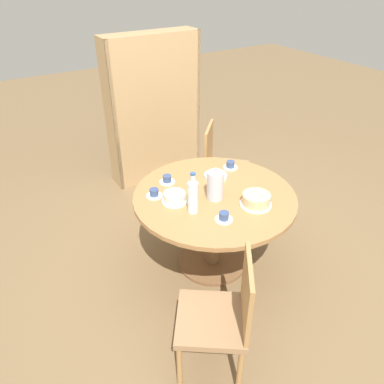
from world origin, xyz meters
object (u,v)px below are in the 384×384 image
at_px(cup_c, 167,180).
at_px(cup_d, 230,165).
at_px(cake_second, 174,198).
at_px(cake_main, 256,200).
at_px(bookshelf, 155,112).
at_px(chair_b, 221,165).
at_px(water_bottle, 193,196).
at_px(cup_b, 224,217).
at_px(cup_a, 154,193).
at_px(coffee_pot, 215,184).
at_px(chair_a, 222,315).

distance_m(cup_c, cup_d, 0.59).
bearing_deg(cake_second, cake_main, -35.77).
bearing_deg(bookshelf, cup_c, 67.23).
xyz_separation_m(cake_second, cup_d, (0.68, 0.21, -0.01)).
height_order(chair_b, water_bottle, water_bottle).
bearing_deg(cup_b, cup_a, 117.62).
bearing_deg(coffee_pot, cake_main, -49.20).
bearing_deg(cup_c, chair_a, -102.98).
relative_size(cake_second, cup_d, 1.52).
height_order(water_bottle, cup_d, water_bottle).
height_order(coffee_pot, cup_d, coffee_pot).
height_order(chair_a, cup_a, chair_a).
bearing_deg(cup_b, cup_c, 98.02).
relative_size(cup_a, cup_b, 1.00).
bearing_deg(water_bottle, chair_b, 44.30).
xyz_separation_m(cup_b, cup_c, (-0.09, 0.66, 0.00)).
distance_m(water_bottle, cup_b, 0.26).
distance_m(cup_a, cup_d, 0.77).
xyz_separation_m(chair_b, cup_d, (-0.24, -0.45, 0.27)).
bearing_deg(chair_a, water_bottle, -162.84).
bearing_deg(cup_c, cup_d, -7.01).
height_order(bookshelf, cup_b, bookshelf).
bearing_deg(chair_b, cup_b, -172.13).
relative_size(cake_main, cake_second, 1.23).
bearing_deg(bookshelf, cake_second, 68.15).
bearing_deg(water_bottle, cup_c, 85.24).
distance_m(bookshelf, cup_b, 2.01).
bearing_deg(cup_a, coffee_pot, -34.71).
bearing_deg(coffee_pot, cup_d, 39.85).
xyz_separation_m(cake_second, cup_b, (0.18, -0.38, -0.01)).
relative_size(chair_a, cup_c, 6.85).
bearing_deg(coffee_pot, cup_c, 116.62).
relative_size(water_bottle, cup_c, 2.52).
xyz_separation_m(bookshelf, coffee_pot, (-0.35, -1.69, 0.04)).
distance_m(water_bottle, cake_second, 0.21).
relative_size(coffee_pot, water_bottle, 0.82).
height_order(water_bottle, cup_b, water_bottle).
distance_m(bookshelf, cup_a, 1.61).
distance_m(chair_a, bookshelf, 2.61).
bearing_deg(cake_second, cup_a, 122.87).
bearing_deg(cup_c, cup_b, -81.98).
height_order(coffee_pot, cake_main, coffee_pot).
distance_m(coffee_pot, cup_a, 0.48).
bearing_deg(water_bottle, cake_second, 105.34).
xyz_separation_m(chair_b, cup_b, (-0.73, -1.04, 0.27)).
height_order(chair_a, bookshelf, bookshelf).
relative_size(chair_a, cup_b, 6.85).
bearing_deg(coffee_pot, water_bottle, -164.78).
relative_size(coffee_pot, cake_main, 1.11).
distance_m(coffee_pot, cup_d, 0.52).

